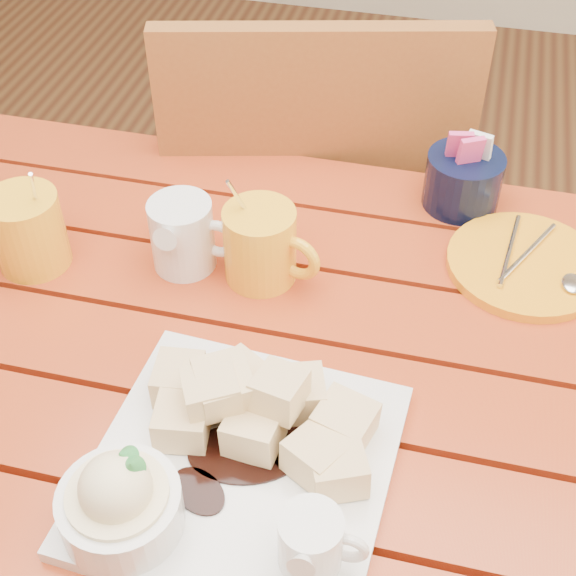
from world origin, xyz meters
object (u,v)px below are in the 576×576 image
(dessert_plate, at_px, (219,463))
(chair_far, at_px, (311,224))
(coffee_mug_right, at_px, (262,244))
(coffee_mug_left, at_px, (25,230))
(orange_saucer, at_px, (527,265))
(table, at_px, (281,437))

(dessert_plate, relative_size, chair_far, 0.30)
(dessert_plate, bearing_deg, chair_far, 94.99)
(dessert_plate, distance_m, coffee_mug_right, 0.29)
(coffee_mug_left, height_order, orange_saucer, coffee_mug_left)
(coffee_mug_right, xyz_separation_m, orange_saucer, (0.30, 0.08, -0.04))
(dessert_plate, height_order, coffee_mug_right, coffee_mug_right)
(dessert_plate, bearing_deg, coffee_mug_left, 142.00)
(table, xyz_separation_m, orange_saucer, (0.24, 0.23, 0.11))
(table, relative_size, coffee_mug_left, 8.46)
(coffee_mug_left, relative_size, orange_saucer, 0.77)
(coffee_mug_left, height_order, coffee_mug_right, coffee_mug_left)
(coffee_mug_left, xyz_separation_m, orange_saucer, (0.57, 0.13, -0.04))
(coffee_mug_right, distance_m, orange_saucer, 0.32)
(coffee_mug_right, relative_size, orange_saucer, 0.75)
(coffee_mug_left, height_order, chair_far, chair_far)
(chair_far, bearing_deg, orange_saucer, 123.21)
(table, xyz_separation_m, coffee_mug_left, (-0.33, 0.10, 0.16))
(table, distance_m, orange_saucer, 0.35)
(table, distance_m, coffee_mug_left, 0.38)
(table, relative_size, chair_far, 1.28)
(table, xyz_separation_m, chair_far, (-0.08, 0.53, -0.12))
(coffee_mug_right, bearing_deg, dessert_plate, -67.37)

